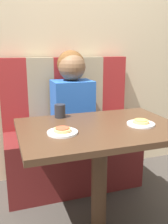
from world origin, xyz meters
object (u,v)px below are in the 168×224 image
(plate_right, at_px, (141,124))
(drinking_cup, at_px, (60,111))
(person, at_px, (72,91))
(pizza_left, at_px, (62,130))
(pizza_right, at_px, (141,122))
(plate_left, at_px, (62,132))

(plate_right, xyz_separation_m, drinking_cup, (-0.43, 0.33, 0.04))
(person, bearing_deg, plate_right, -69.68)
(pizza_left, height_order, drinking_cup, drinking_cup)
(plate_right, height_order, pizza_right, pizza_right)
(plate_left, relative_size, pizza_right, 1.72)
(person, distance_m, drinking_cup, 0.39)
(person, height_order, pizza_right, person)
(pizza_right, bearing_deg, plate_left, 180.00)
(plate_left, distance_m, pizza_right, 0.50)
(pizza_right, relative_size, drinking_cup, 1.09)
(pizza_left, bearing_deg, plate_right, 0.00)
(drinking_cup, bearing_deg, plate_right, -37.15)
(pizza_left, bearing_deg, pizza_right, 0.00)
(pizza_left, relative_size, pizza_right, 1.00)
(person, relative_size, pizza_right, 6.80)
(person, distance_m, plate_right, 0.72)
(plate_right, distance_m, drinking_cup, 0.54)
(pizza_left, bearing_deg, drinking_cup, 78.91)
(pizza_left, relative_size, drinking_cup, 1.09)
(person, xyz_separation_m, pizza_right, (0.25, -0.67, -0.09))
(plate_left, xyz_separation_m, plate_right, (0.50, 0.00, 0.00))
(plate_right, distance_m, pizza_right, 0.02)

